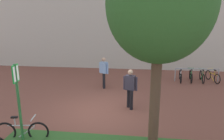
% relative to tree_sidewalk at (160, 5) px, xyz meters
% --- Properties ---
extents(ground_plane, '(60.00, 60.00, 0.00)m').
position_rel_tree_sidewalk_xyz_m(ground_plane, '(-2.00, 2.46, -4.07)').
color(ground_plane, brown).
extents(building_facade, '(28.00, 1.20, 10.00)m').
position_rel_tree_sidewalk_xyz_m(building_facade, '(-2.00, 10.86, 0.93)').
color(building_facade, beige).
rests_on(building_facade, ground).
extents(tree_sidewalk, '(2.67, 2.67, 5.57)m').
position_rel_tree_sidewalk_xyz_m(tree_sidewalk, '(0.00, 0.00, 0.00)').
color(tree_sidewalk, brown).
rests_on(tree_sidewalk, ground).
extents(parking_sign_post, '(0.08, 0.36, 2.52)m').
position_rel_tree_sidewalk_xyz_m(parking_sign_post, '(-3.94, -0.03, -2.43)').
color(parking_sign_post, '#2D7238').
rests_on(parking_sign_post, ground).
extents(bike_at_sign, '(1.67, 0.42, 0.86)m').
position_rel_tree_sidewalk_xyz_m(bike_at_sign, '(-4.01, 0.07, -3.73)').
color(bike_at_sign, black).
rests_on(bike_at_sign, ground).
extents(bike_rack_cluster, '(2.66, 1.66, 0.83)m').
position_rel_tree_sidewalk_xyz_m(bike_rack_cluster, '(3.19, 7.46, -3.73)').
color(bike_rack_cluster, '#99999E').
rests_on(bike_rack_cluster, ground).
extents(bollard_steel, '(0.16, 0.16, 0.90)m').
position_rel_tree_sidewalk_xyz_m(bollard_steel, '(0.34, 5.27, -3.62)').
color(bollard_steel, '#ADADB2').
rests_on(bollard_steel, ground).
extents(person_shirt_blue, '(0.55, 0.41, 1.72)m').
position_rel_tree_sidewalk_xyz_m(person_shirt_blue, '(-2.29, 5.60, -3.09)').
color(person_shirt_blue, black).
rests_on(person_shirt_blue, ground).
extents(person_suited_dark, '(0.60, 0.37, 1.72)m').
position_rel_tree_sidewalk_xyz_m(person_suited_dark, '(-0.75, 2.98, -3.09)').
color(person_suited_dark, black).
rests_on(person_suited_dark, ground).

